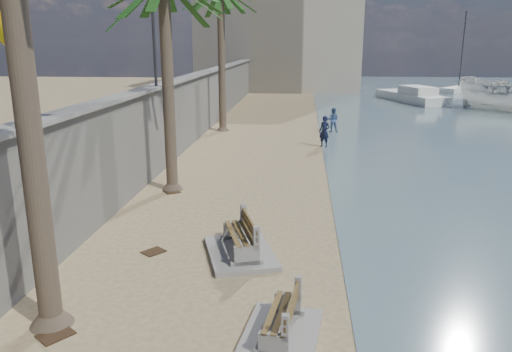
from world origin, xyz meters
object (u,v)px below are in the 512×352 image
object	(u,v)px
bench_far	(240,240)
yacht_far	(411,98)
bench_near	(281,320)
boat_cruiser	(510,93)
sailboat_west	(458,89)
person_b	(333,119)
person_a	(325,129)

from	to	relation	value
bench_far	yacht_far	world-z (taller)	yacht_far
bench_near	yacht_far	world-z (taller)	yacht_far
boat_cruiser	sailboat_west	size ratio (longest dim) A/B	0.43
person_b	boat_cruiser	size ratio (longest dim) A/B	0.44
bench_far	person_b	size ratio (longest dim) A/B	1.64
person_b	yacht_far	world-z (taller)	person_b
bench_far	boat_cruiser	distance (m)	34.79
bench_near	yacht_far	xyz separation A→B (m)	(10.31, 39.73, -0.01)
sailboat_west	boat_cruiser	bearing A→B (deg)	-93.06
person_b	yacht_far	xyz separation A→B (m)	(8.16, 17.27, -0.48)
person_b	bench_far	bearing A→B (deg)	84.38
person_a	yacht_far	distance (m)	23.64
boat_cruiser	bench_near	bearing A→B (deg)	-162.58
bench_near	boat_cruiser	bearing A→B (deg)	63.53
person_a	boat_cruiser	world-z (taller)	boat_cruiser
bench_far	person_a	size ratio (longest dim) A/B	1.45
boat_cruiser	yacht_far	size ratio (longest dim) A/B	0.41
person_a	yacht_far	xyz separation A→B (m)	(8.85, 21.91, -0.59)
person_a	sailboat_west	bearing A→B (deg)	96.29
person_a	yacht_far	size ratio (longest dim) A/B	0.21
yacht_far	person_b	bearing A→B (deg)	136.02
boat_cruiser	sailboat_west	bearing A→B (deg)	40.83
bench_near	bench_far	bearing A→B (deg)	108.50
person_b	yacht_far	distance (m)	19.11
boat_cruiser	person_b	bearing A→B (deg)	171.07
person_a	yacht_far	world-z (taller)	person_a
person_a	person_b	xyz separation A→B (m)	(0.69, 4.64, -0.11)
bench_near	person_a	bearing A→B (deg)	85.30
person_a	sailboat_west	distance (m)	35.80
boat_cruiser	yacht_far	bearing A→B (deg)	89.25
bench_near	bench_far	size ratio (longest dim) A/B	0.79
bench_far	person_b	xyz separation A→B (m)	(3.36, 18.83, 0.40)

